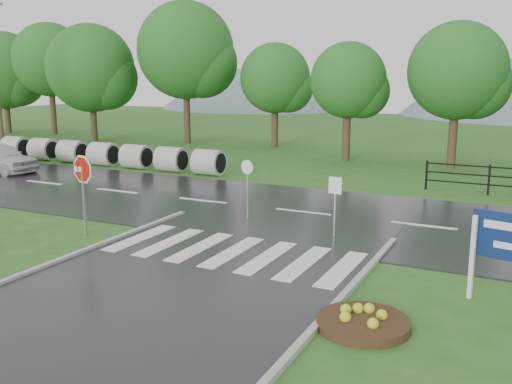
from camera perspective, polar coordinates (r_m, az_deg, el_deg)
The scene contains 11 objects.
ground at distance 11.27m, azimuth -14.94°, elevation -13.07°, with size 120.00×120.00×0.00m, color #2A5D1F.
main_road at distance 19.46m, azimuth 4.74°, elevation -2.12°, with size 90.00×8.00×0.04m, color black.
crosswalk at distance 15.07m, azimuth -2.34°, elevation -6.00°, with size 6.50×2.80×0.02m.
hills at distance 75.42m, azimuth 22.80°, elevation -4.71°, with size 102.00×48.00×48.00m.
treeline at distance 32.47m, azimuth 15.59°, elevation 3.08°, with size 83.20×5.20×10.00m.
culvert_pipes at distance 30.40m, azimuth -15.01°, elevation 3.69°, with size 13.90×1.20×1.20m.
stop_sign at distance 17.09m, azimuth -16.95°, elevation 1.53°, with size 1.10×0.25×2.53m.
flower_bed at distance 11.07m, azimuth 10.69°, elevation -12.59°, with size 1.75×1.75×0.35m.
reg_sign_small at distance 16.35m, azimuth 7.91°, elevation -0.19°, with size 0.40×0.07×1.79m.
reg_sign_round at distance 18.31m, azimuth -0.88°, elevation 1.08°, with size 0.45×0.10×1.95m.
car_white at distance 30.04m, azimuth -24.09°, elevation 1.81°, with size 4.14×1.67×1.41m, color silver.
Camera 1 is at (6.91, -7.58, 4.66)m, focal length 40.00 mm.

